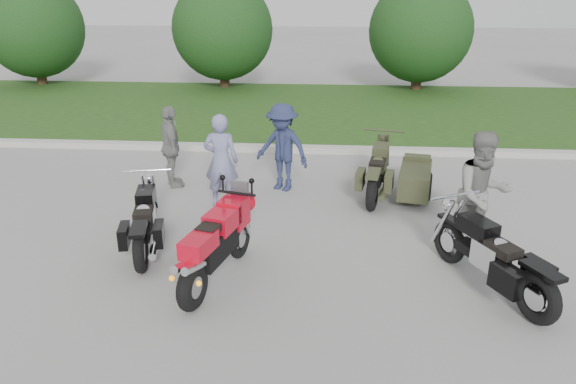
# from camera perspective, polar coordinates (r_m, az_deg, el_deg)

# --- Properties ---
(ground) EXTENTS (80.00, 80.00, 0.00)m
(ground) POSITION_cam_1_polar(r_m,az_deg,el_deg) (8.24, -2.22, -8.39)
(ground) COLOR #A0A09A
(ground) RESTS_ON ground
(curb) EXTENTS (60.00, 0.30, 0.15)m
(curb) POSITION_cam_1_polar(r_m,az_deg,el_deg) (13.73, 0.48, 4.40)
(curb) COLOR #BAB7AF
(curb) RESTS_ON ground
(grass_strip) EXTENTS (60.00, 8.00, 0.14)m
(grass_strip) POSITION_cam_1_polar(r_m,az_deg,el_deg) (17.73, 1.34, 8.30)
(grass_strip) COLOR #3D6221
(grass_strip) RESTS_ON ground
(tree_far_left) EXTENTS (3.60, 3.60, 4.00)m
(tree_far_left) POSITION_cam_1_polar(r_m,az_deg,el_deg) (23.35, -24.41, 14.94)
(tree_far_left) COLOR #3F2B1C
(tree_far_left) RESTS_ON ground
(tree_mid_left) EXTENTS (3.60, 3.60, 4.00)m
(tree_mid_left) POSITION_cam_1_polar(r_m,az_deg,el_deg) (21.04, -6.65, 16.11)
(tree_mid_left) COLOR #3F2B1C
(tree_mid_left) RESTS_ON ground
(tree_mid_right) EXTENTS (3.60, 3.60, 4.00)m
(tree_mid_right) POSITION_cam_1_polar(r_m,az_deg,el_deg) (20.93, 13.31, 15.68)
(tree_mid_right) COLOR #3F2B1C
(tree_mid_right) RESTS_ON ground
(sportbike_red) EXTENTS (0.77, 2.13, 1.03)m
(sportbike_red) POSITION_cam_1_polar(r_m,az_deg,el_deg) (7.83, -7.36, -5.22)
(sportbike_red) COLOR black
(sportbike_red) RESTS_ON ground
(cruiser_left) EXTENTS (0.68, 2.23, 0.86)m
(cruiser_left) POSITION_cam_1_polar(r_m,az_deg,el_deg) (9.03, -14.28, -3.15)
(cruiser_left) COLOR black
(cruiser_left) RESTS_ON ground
(cruiser_right) EXTENTS (1.23, 2.21, 0.93)m
(cruiser_right) POSITION_cam_1_polar(r_m,az_deg,el_deg) (8.08, 20.37, -6.65)
(cruiser_right) COLOR black
(cruiser_right) RESTS_ON ground
(cruiser_sidecar) EXTENTS (1.41, 2.36, 0.91)m
(cruiser_sidecar) POSITION_cam_1_polar(r_m,az_deg,el_deg) (10.97, 11.24, 1.48)
(cruiser_sidecar) COLOR black
(cruiser_sidecar) RESTS_ON ground
(person_stripe) EXTENTS (0.66, 0.45, 1.76)m
(person_stripe) POSITION_cam_1_polar(r_m,az_deg,el_deg) (10.35, -6.81, 3.18)
(person_stripe) COLOR #7D7EAA
(person_stripe) RESTS_ON ground
(person_grey) EXTENTS (1.11, 0.97, 1.95)m
(person_grey) POSITION_cam_1_polar(r_m,az_deg,el_deg) (8.92, 19.10, -0.25)
(person_grey) COLOR gray
(person_grey) RESTS_ON ground
(person_denim) EXTENTS (1.30, 1.07, 1.75)m
(person_denim) POSITION_cam_1_polar(r_m,az_deg,el_deg) (11.08, -0.59, 4.54)
(person_denim) COLOR navy
(person_denim) RESTS_ON ground
(person_back) EXTENTS (0.78, 1.05, 1.66)m
(person_back) POSITION_cam_1_polar(r_m,az_deg,el_deg) (11.50, -11.80, 4.49)
(person_back) COLOR gray
(person_back) RESTS_ON ground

